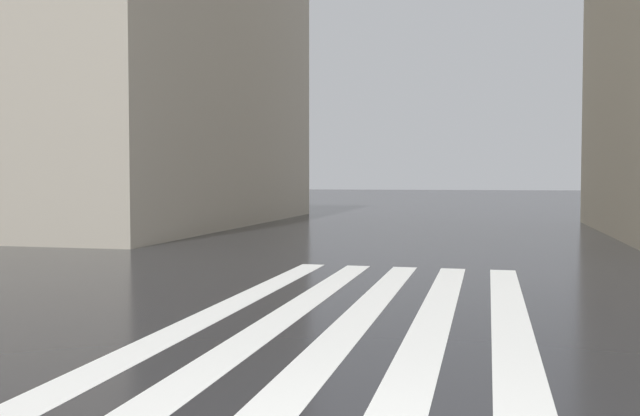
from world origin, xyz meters
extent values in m
cube|color=silver|center=(4.00, -1.06, 0.00)|extent=(13.00, 0.50, 0.01)
cube|color=silver|center=(4.00, -0.06, 0.00)|extent=(13.00, 0.50, 0.01)
cube|color=silver|center=(4.00, 0.94, 0.00)|extent=(13.00, 0.50, 0.01)
cube|color=silver|center=(4.00, 1.94, 0.00)|extent=(13.00, 0.50, 0.01)
cube|color=silver|center=(4.00, 2.94, 0.00)|extent=(13.00, 0.50, 0.01)
camera|label=1|loc=(-4.24, -0.75, 1.89)|focal=39.24mm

